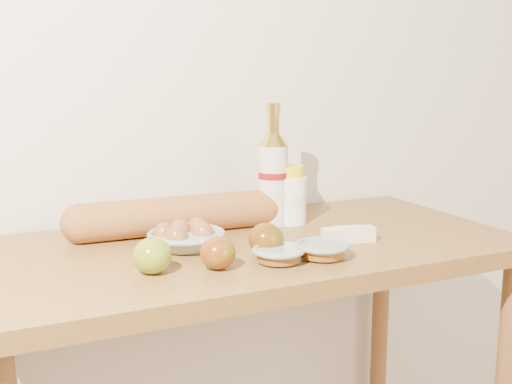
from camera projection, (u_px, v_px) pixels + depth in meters
back_wall at (198, 62)px, 1.66m from camera, size 3.50×0.02×2.60m
table at (250, 294)px, 1.47m from camera, size 1.20×0.60×0.90m
bourbon_bottle at (273, 176)px, 1.59m from camera, size 0.08×0.08×0.30m
cream_bottle at (292, 197)px, 1.60m from camera, size 0.09×0.09×0.15m
egg_bowl at (186, 238)px, 1.39m from camera, size 0.19×0.19×0.06m
baguette at (177, 215)px, 1.51m from camera, size 0.54×0.11×0.09m
apple_yellowgreen at (152, 256)px, 1.22m from camera, size 0.08×0.08×0.07m
apple_redgreen_front at (218, 253)px, 1.24m from camera, size 0.08×0.08×0.07m
apple_redgreen_right at (266, 239)px, 1.34m from camera, size 0.10×0.10×0.07m
sugar_bowl at (279, 255)px, 1.29m from camera, size 0.13×0.13×0.03m
syrup_bowl at (322, 250)px, 1.32m from camera, size 0.15×0.15×0.03m
butter_stick at (348, 235)px, 1.44m from camera, size 0.12×0.06×0.04m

